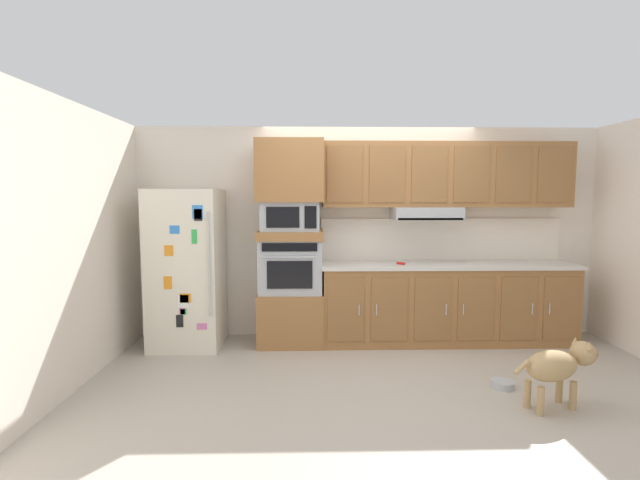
# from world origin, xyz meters

# --- Properties ---
(ground_plane) EXTENTS (9.60, 9.60, 0.00)m
(ground_plane) POSITION_xyz_m (0.00, 0.00, 0.00)
(ground_plane) COLOR #B2A899
(back_kitchen_wall) EXTENTS (6.20, 0.12, 2.50)m
(back_kitchen_wall) POSITION_xyz_m (0.00, 1.11, 1.25)
(back_kitchen_wall) COLOR silver
(back_kitchen_wall) RESTS_ON ground
(side_panel_left) EXTENTS (0.12, 7.10, 2.50)m
(side_panel_left) POSITION_xyz_m (-2.80, 0.00, 1.25)
(side_panel_left) COLOR silver
(side_panel_left) RESTS_ON ground
(refrigerator) EXTENTS (0.76, 0.73, 1.76)m
(refrigerator) POSITION_xyz_m (-2.08, 0.68, 0.88)
(refrigerator) COLOR silver
(refrigerator) RESTS_ON ground
(oven_base_cabinet) EXTENTS (0.74, 0.62, 0.60)m
(oven_base_cabinet) POSITION_xyz_m (-0.92, 0.75, 0.30)
(oven_base_cabinet) COLOR #996638
(oven_base_cabinet) RESTS_ON ground
(built_in_oven) EXTENTS (0.70, 0.62, 0.60)m
(built_in_oven) POSITION_xyz_m (-0.92, 0.75, 0.90)
(built_in_oven) COLOR #A8AAAF
(built_in_oven) RESTS_ON oven_base_cabinet
(appliance_mid_shelf) EXTENTS (0.74, 0.62, 0.10)m
(appliance_mid_shelf) POSITION_xyz_m (-0.92, 0.75, 1.25)
(appliance_mid_shelf) COLOR #996638
(appliance_mid_shelf) RESTS_ON built_in_oven
(microwave) EXTENTS (0.64, 0.54, 0.32)m
(microwave) POSITION_xyz_m (-0.92, 0.75, 1.46)
(microwave) COLOR #A8AAAF
(microwave) RESTS_ON appliance_mid_shelf
(appliance_upper_cabinet) EXTENTS (0.74, 0.62, 0.68)m
(appliance_upper_cabinet) POSITION_xyz_m (-0.92, 0.75, 1.96)
(appliance_upper_cabinet) COLOR #996638
(appliance_upper_cabinet) RESTS_ON microwave
(lower_cabinet_run) EXTENTS (2.85, 0.63, 0.88)m
(lower_cabinet_run) POSITION_xyz_m (0.88, 0.75, 0.44)
(lower_cabinet_run) COLOR #996638
(lower_cabinet_run) RESTS_ON ground
(countertop_slab) EXTENTS (2.89, 0.64, 0.04)m
(countertop_slab) POSITION_xyz_m (0.88, 0.75, 0.90)
(countertop_slab) COLOR beige
(countertop_slab) RESTS_ON lower_cabinet_run
(backsplash_panel) EXTENTS (2.89, 0.02, 0.50)m
(backsplash_panel) POSITION_xyz_m (0.88, 1.04, 1.17)
(backsplash_panel) COLOR white
(backsplash_panel) RESTS_ON countertop_slab
(upper_cabinet_with_hood) EXTENTS (2.85, 0.48, 0.88)m
(upper_cabinet_with_hood) POSITION_xyz_m (0.86, 0.87, 1.90)
(upper_cabinet_with_hood) COLOR #996638
(upper_cabinet_with_hood) RESTS_ON backsplash_panel
(screwdriver) EXTENTS (0.16, 0.17, 0.03)m
(screwdriver) POSITION_xyz_m (0.33, 0.66, 0.93)
(screwdriver) COLOR red
(screwdriver) RESTS_ON countertop_slab
(dog) EXTENTS (0.81, 0.37, 0.53)m
(dog) POSITION_xyz_m (1.27, -0.93, 0.35)
(dog) COLOR tan
(dog) RESTS_ON ground
(dog_food_bowl) EXTENTS (0.20, 0.20, 0.06)m
(dog_food_bowl) POSITION_xyz_m (1.00, -0.55, 0.03)
(dog_food_bowl) COLOR #B2B7BC
(dog_food_bowl) RESTS_ON ground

